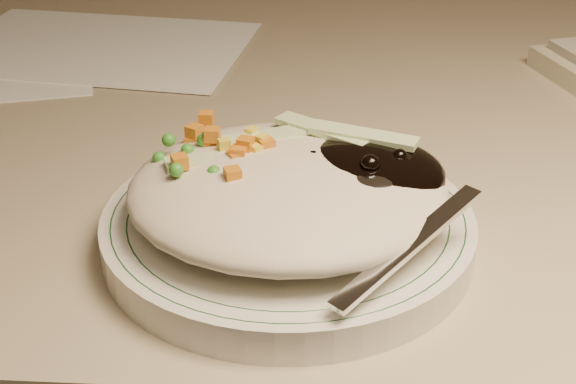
{
  "coord_description": "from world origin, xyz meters",
  "views": [
    {
      "loc": [
        -0.06,
        0.74,
        1.01
      ],
      "look_at": [
        -0.08,
        1.16,
        0.78
      ],
      "focal_mm": 50.0,
      "sensor_mm": 36.0,
      "label": 1
    }
  ],
  "objects": [
    {
      "name": "desk",
      "position": [
        0.0,
        1.38,
        0.54
      ],
      "size": [
        1.4,
        0.7,
        0.74
      ],
      "color": "gray",
      "rests_on": "ground"
    },
    {
      "name": "plate",
      "position": [
        -0.08,
        1.16,
        0.75
      ],
      "size": [
        0.23,
        0.23,
        0.02
      ],
      "primitive_type": "cylinder",
      "color": "silver",
      "rests_on": "desk"
    },
    {
      "name": "plate_rim",
      "position": [
        -0.08,
        1.16,
        0.76
      ],
      "size": [
        0.22,
        0.22,
        0.0
      ],
      "color": "#144723",
      "rests_on": "plate"
    },
    {
      "name": "meal",
      "position": [
        -0.08,
        1.16,
        0.78
      ],
      "size": [
        0.21,
        0.19,
        0.05
      ],
      "color": "#C1B59C",
      "rests_on": "plate"
    },
    {
      "name": "papers",
      "position": [
        -0.37,
        1.49,
        0.74
      ],
      "size": [
        0.48,
        0.33,
        0.0
      ],
      "color": "white",
      "rests_on": "desk"
    }
  ]
}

